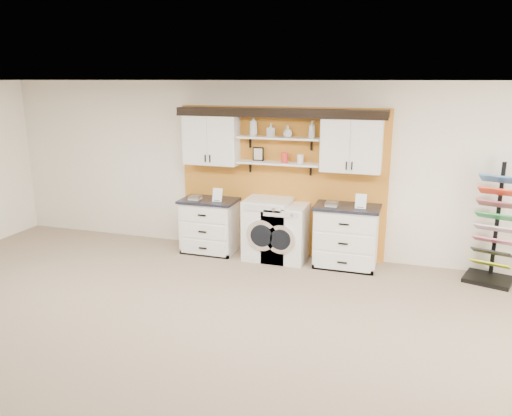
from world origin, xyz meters
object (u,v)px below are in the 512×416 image
(base_cabinet_right, at_px, (346,236))
(sample_rack, at_px, (492,245))
(washer, at_px, (268,229))
(dryer, at_px, (286,232))
(base_cabinet_left, at_px, (210,225))

(base_cabinet_right, bearing_deg, sample_rack, 0.97)
(washer, relative_size, dryer, 1.08)
(dryer, relative_size, sample_rack, 0.53)
(base_cabinet_left, bearing_deg, dryer, -0.15)
(base_cabinet_right, distance_m, washer, 1.25)
(base_cabinet_left, xyz_separation_m, dryer, (1.31, -0.00, 0.00))
(base_cabinet_left, bearing_deg, base_cabinet_right, -0.00)
(base_cabinet_left, xyz_separation_m, sample_rack, (4.32, 0.03, 0.09))
(sample_rack, bearing_deg, base_cabinet_left, -162.46)
(dryer, height_order, sample_rack, sample_rack)
(base_cabinet_right, xyz_separation_m, dryer, (-0.95, -0.00, -0.03))
(sample_rack, bearing_deg, dryer, -162.19)
(washer, xyz_separation_m, sample_rack, (3.31, 0.04, 0.05))
(base_cabinet_left, xyz_separation_m, washer, (1.01, -0.00, 0.04))
(base_cabinet_left, distance_m, base_cabinet_right, 2.26)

